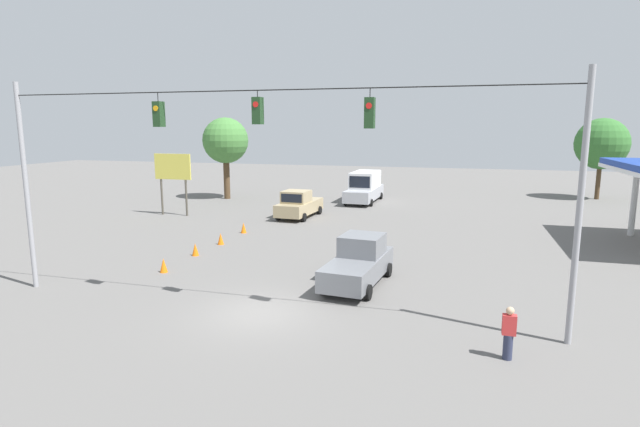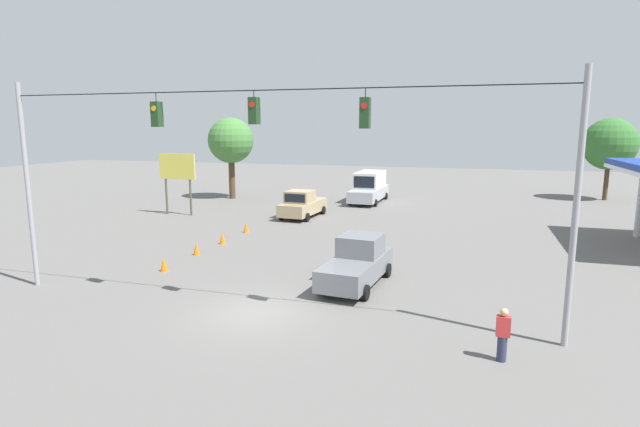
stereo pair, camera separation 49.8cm
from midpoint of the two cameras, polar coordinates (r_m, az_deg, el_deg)
The scene contains 13 objects.
ground_plane at distance 19.15m, azimuth -6.59°, elevation -11.19°, with size 140.00×140.00×0.00m, color #605E5B.
overhead_signal_span at distance 18.15m, azimuth -6.52°, elevation 5.23°, with size 21.33×0.38×8.67m.
pickup_truck_tan_withflow_far at distance 38.15m, azimuth -1.67°, elevation 1.01°, with size 2.53×5.39×2.12m.
pickup_truck_grey_crossing_near at distance 22.08m, azimuth 4.94°, elevation -5.62°, with size 2.53×5.43×2.12m.
box_truck_silver_withflow_deep at distance 46.20m, azimuth 5.96°, elevation 3.02°, with size 2.68×7.24×2.79m.
traffic_cone_nearest at distance 25.11m, azimuth -16.87°, elevation -5.60°, with size 0.37×0.37×0.68m, color orange.
traffic_cone_second at distance 27.81m, azimuth -13.44°, elevation -3.95°, with size 0.37×0.37×0.68m, color orange.
traffic_cone_third at distance 30.07m, azimuth -10.62°, elevation -2.81°, with size 0.37×0.37×0.68m, color orange.
traffic_cone_fourth at distance 33.03m, azimuth -8.02°, elevation -1.59°, with size 0.37×0.37×0.68m, color orange.
roadside_billboard at distance 40.52m, azimuth -15.66°, elevation 4.65°, with size 3.09×0.16×4.81m.
pedestrian at distance 16.14m, azimuth 21.01°, elevation -12.82°, with size 0.40×0.28×1.64m.
tree_horizon_left at distance 54.21m, azimuth 30.44°, elevation 6.85°, with size 4.81×4.81×7.68m.
tree_horizon_right at distance 48.66m, azimuth -9.87°, elevation 8.16°, with size 4.32×4.32×7.74m.
Camera 2 is at (-7.48, 16.28, 6.87)m, focal length 28.00 mm.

